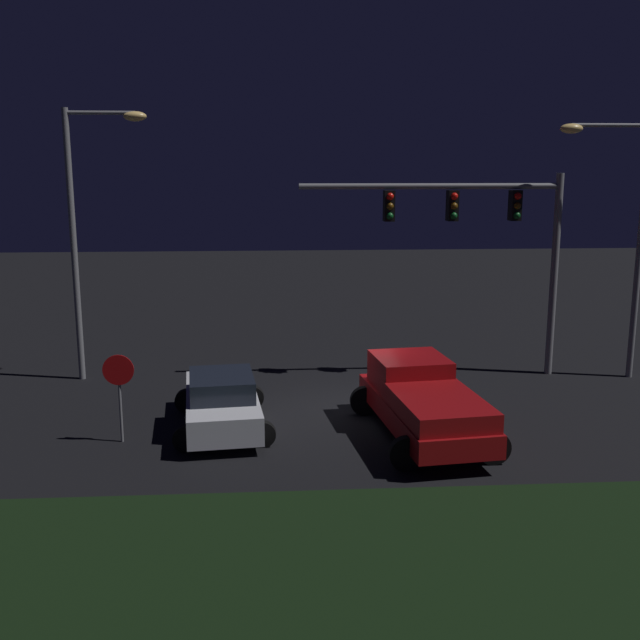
% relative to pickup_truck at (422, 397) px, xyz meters
% --- Properties ---
extents(ground_plane, '(80.00, 80.00, 0.00)m').
position_rel_pickup_truck_xyz_m(ground_plane, '(-1.52, 2.43, -1.00)').
color(ground_plane, black).
extents(grass_median, '(21.29, 5.39, 0.10)m').
position_rel_pickup_truck_xyz_m(grass_median, '(-1.52, -6.05, -0.95)').
color(grass_median, black).
rests_on(grass_median, ground_plane).
extents(pickup_truck, '(3.31, 5.60, 1.80)m').
position_rel_pickup_truck_xyz_m(pickup_truck, '(0.00, 0.00, 0.00)').
color(pickup_truck, maroon).
rests_on(pickup_truck, ground_plane).
extents(car_sedan, '(2.78, 4.57, 1.51)m').
position_rel_pickup_truck_xyz_m(car_sedan, '(-5.07, 0.79, -0.26)').
color(car_sedan, silver).
rests_on(car_sedan, ground_plane).
extents(traffic_signal_gantry, '(8.32, 0.56, 6.50)m').
position_rel_pickup_truck_xyz_m(traffic_signal_gantry, '(2.89, 5.37, 3.90)').
color(traffic_signal_gantry, slate).
rests_on(traffic_signal_gantry, ground_plane).
extents(street_lamp_left, '(2.52, 0.44, 8.43)m').
position_rel_pickup_truck_xyz_m(street_lamp_left, '(-9.38, 5.77, 4.28)').
color(street_lamp_left, slate).
rests_on(street_lamp_left, ground_plane).
extents(street_lamp_right, '(2.91, 0.44, 8.07)m').
position_rel_pickup_truck_xyz_m(street_lamp_right, '(7.22, 4.83, 4.12)').
color(street_lamp_right, slate).
rests_on(street_lamp_right, ground_plane).
extents(stop_sign, '(0.76, 0.08, 2.23)m').
position_rel_pickup_truck_xyz_m(stop_sign, '(-7.50, 0.00, 0.56)').
color(stop_sign, slate).
rests_on(stop_sign, ground_plane).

